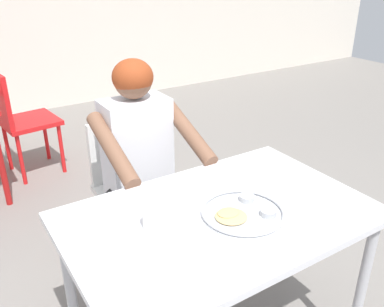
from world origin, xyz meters
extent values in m
cube|color=silver|center=(0.05, 0.05, 0.74)|extent=(1.19, 0.76, 0.03)
cylinder|color=#B2B2B7|center=(0.59, -0.28, 0.36)|extent=(0.04, 0.04, 0.72)
cylinder|color=#B2B2B7|center=(-0.48, 0.37, 0.36)|extent=(0.04, 0.04, 0.72)
cylinder|color=#B2B2B7|center=(0.59, 0.37, 0.36)|extent=(0.04, 0.04, 0.72)
cylinder|color=#B7BABF|center=(0.12, -0.01, 0.76)|extent=(0.32, 0.32, 0.01)
torus|color=#B7BABF|center=(0.12, -0.01, 0.77)|extent=(0.32, 0.32, 0.01)
cylinder|color=#B2B5BA|center=(0.19, -0.07, 0.77)|extent=(0.06, 0.06, 0.02)
cylinder|color=#B77F23|center=(0.19, -0.07, 0.77)|extent=(0.05, 0.05, 0.01)
cylinder|color=#B2B5BA|center=(0.19, 0.06, 0.77)|extent=(0.06, 0.06, 0.02)
cylinder|color=#9E4714|center=(0.19, 0.06, 0.77)|extent=(0.05, 0.05, 0.01)
ellipsoid|color=tan|center=(0.06, -0.01, 0.76)|extent=(0.15, 0.15, 0.01)
ellipsoid|color=tan|center=(0.06, 0.01, 0.77)|extent=(0.09, 0.08, 0.01)
cylinder|color=white|center=(-0.21, 0.10, 0.79)|extent=(0.08, 0.08, 0.09)
cylinder|color=#593319|center=(-0.21, 0.10, 0.82)|extent=(0.06, 0.06, 0.02)
cube|color=silver|center=(0.06, 0.85, 0.44)|extent=(0.39, 0.42, 0.04)
cube|color=silver|center=(0.06, 1.04, 0.64)|extent=(0.37, 0.04, 0.37)
cylinder|color=silver|center=(0.21, 0.68, 0.21)|extent=(0.03, 0.03, 0.42)
cylinder|color=silver|center=(-0.09, 0.68, 0.21)|extent=(0.03, 0.03, 0.42)
cylinder|color=silver|center=(0.21, 1.02, 0.21)|extent=(0.03, 0.03, 0.42)
cylinder|color=silver|center=(-0.09, 1.02, 0.21)|extent=(0.03, 0.03, 0.42)
cylinder|color=black|center=(0.21, 0.40, 0.23)|extent=(0.10, 0.10, 0.45)
cylinder|color=black|center=(0.21, 0.60, 0.49)|extent=(0.12, 0.40, 0.12)
cylinder|color=black|center=(-0.09, 0.40, 0.23)|extent=(0.10, 0.10, 0.45)
cylinder|color=black|center=(-0.09, 0.60, 0.49)|extent=(0.12, 0.40, 0.12)
cube|color=silver|center=(0.06, 0.80, 0.75)|extent=(0.34, 0.20, 0.52)
cylinder|color=brown|center=(0.26, 0.62, 0.86)|extent=(0.08, 0.45, 0.25)
cylinder|color=brown|center=(-0.15, 0.62, 0.86)|extent=(0.08, 0.45, 0.25)
sphere|color=brown|center=(0.06, 0.80, 1.11)|extent=(0.19, 0.19, 0.19)
ellipsoid|color=maroon|center=(0.06, 0.80, 1.12)|extent=(0.21, 0.20, 0.18)
cylinder|color=#A31414|center=(-0.49, 1.91, 0.35)|extent=(0.04, 0.04, 0.70)
cube|color=red|center=(-0.18, 2.36, 0.45)|extent=(0.46, 0.47, 0.04)
cube|color=red|center=(-0.37, 2.33, 0.68)|extent=(0.08, 0.40, 0.42)
cylinder|color=red|center=(-0.03, 2.55, 0.22)|extent=(0.03, 0.03, 0.43)
cylinder|color=red|center=(0.01, 2.21, 0.22)|extent=(0.03, 0.03, 0.43)
cylinder|color=red|center=(-0.36, 2.51, 0.22)|extent=(0.03, 0.03, 0.43)
cylinder|color=red|center=(-0.32, 2.17, 0.22)|extent=(0.03, 0.03, 0.43)
camera|label=1|loc=(-0.77, -1.04, 1.64)|focal=38.88mm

